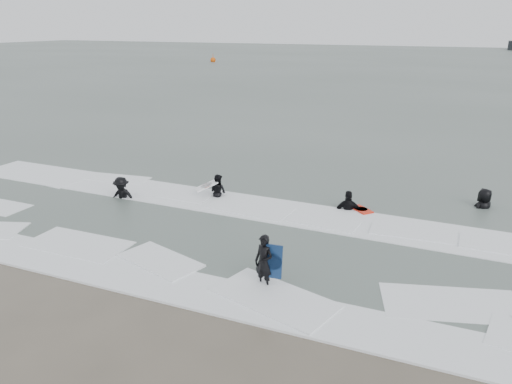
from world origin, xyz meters
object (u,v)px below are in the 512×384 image
at_px(surfer_breaker, 122,200).
at_px(buoy, 213,60).
at_px(surfer_right_far, 483,208).
at_px(surfer_centre, 264,287).
at_px(surfer_right_near, 348,211).
at_px(surfer_wading, 218,197).

bearing_deg(surfer_breaker, buoy, 107.10).
relative_size(surfer_right_far, buoy, 1.20).
height_order(surfer_centre, surfer_breaker, surfer_breaker).
xyz_separation_m(surfer_right_near, surfer_right_far, (4.90, 2.47, 0.00)).
height_order(surfer_centre, surfer_right_near, surfer_right_near).
bearing_deg(surfer_right_far, buoy, -105.52).
xyz_separation_m(surfer_centre, surfer_right_near, (0.69, 6.93, 0.00)).
bearing_deg(surfer_centre, surfer_breaker, 169.57).
bearing_deg(surfer_right_far, surfer_centre, 7.37).
relative_size(surfer_centre, surfer_right_far, 0.81).
bearing_deg(surfer_right_near, buoy, -73.12).
height_order(surfer_breaker, buoy, buoy).
relative_size(surfer_wading, surfer_right_near, 0.79).
distance_m(surfer_centre, surfer_wading, 7.89).
bearing_deg(surfer_wading, surfer_right_near, -156.70).
bearing_deg(surfer_breaker, surfer_right_far, 11.21).
distance_m(surfer_breaker, surfer_right_near, 9.41).
height_order(surfer_breaker, surfer_right_far, surfer_right_far).
bearing_deg(surfer_breaker, surfer_right_near, 7.23).
bearing_deg(surfer_right_near, surfer_breaker, 0.37).
bearing_deg(buoy, surfer_right_far, -53.62).
relative_size(surfer_wading, buoy, 0.95).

